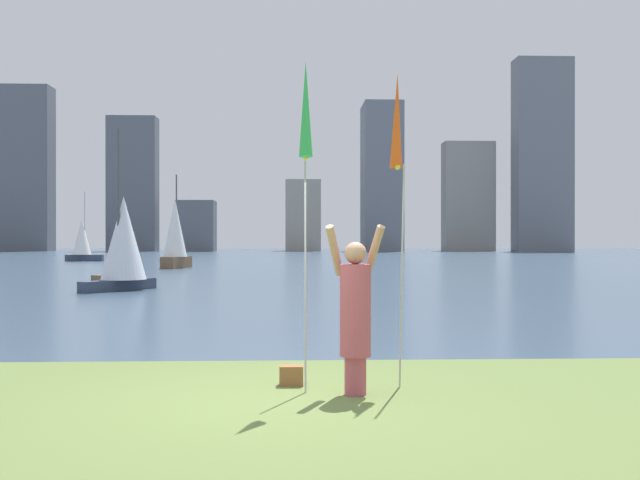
{
  "coord_description": "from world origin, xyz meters",
  "views": [
    {
      "loc": [
        0.23,
        -8.23,
        1.83
      ],
      "look_at": [
        0.89,
        8.69,
        1.78
      ],
      "focal_mm": 41.43,
      "sensor_mm": 36.0,
      "label": 1
    }
  ],
  "objects_px": {
    "bag": "(291,376)",
    "sailboat_4": "(82,240)",
    "sailboat_0": "(175,234)",
    "sailboat_5": "(123,241)",
    "person": "(355,311)",
    "kite_flag_left": "(306,118)",
    "kite_flag_right": "(397,129)",
    "sailboat_2": "(119,278)"
  },
  "relations": [
    {
      "from": "kite_flag_left",
      "to": "sailboat_4",
      "type": "bearing_deg",
      "value": 108.35
    },
    {
      "from": "sailboat_4",
      "to": "sailboat_5",
      "type": "xyz_separation_m",
      "value": [
        10.61,
        -32.78,
        0.07
      ]
    },
    {
      "from": "person",
      "to": "kite_flag_right",
      "type": "relative_size",
      "value": 0.51
    },
    {
      "from": "bag",
      "to": "sailboat_0",
      "type": "xyz_separation_m",
      "value": [
        -7.01,
        35.62,
        1.92
      ]
    },
    {
      "from": "kite_flag_left",
      "to": "sailboat_5",
      "type": "height_order",
      "value": "sailboat_5"
    },
    {
      "from": "kite_flag_right",
      "to": "sailboat_5",
      "type": "xyz_separation_m",
      "value": [
        -7.21,
        16.81,
        -1.49
      ]
    },
    {
      "from": "sailboat_2",
      "to": "bag",
      "type": "bearing_deg",
      "value": -71.47
    },
    {
      "from": "kite_flag_left",
      "to": "sailboat_5",
      "type": "relative_size",
      "value": 0.7
    },
    {
      "from": "sailboat_0",
      "to": "sailboat_5",
      "type": "height_order",
      "value": "sailboat_0"
    },
    {
      "from": "bag",
      "to": "sailboat_5",
      "type": "xyz_separation_m",
      "value": [
        -5.89,
        16.89,
        1.59
      ]
    },
    {
      "from": "kite_flag_right",
      "to": "sailboat_2",
      "type": "xyz_separation_m",
      "value": [
        -8.24,
        20.56,
        -2.97
      ]
    },
    {
      "from": "sailboat_5",
      "to": "kite_flag_right",
      "type": "bearing_deg",
      "value": -66.77
    },
    {
      "from": "kite_flag_right",
      "to": "sailboat_2",
      "type": "height_order",
      "value": "sailboat_2"
    },
    {
      "from": "sailboat_0",
      "to": "sailboat_4",
      "type": "relative_size",
      "value": 1.04
    },
    {
      "from": "kite_flag_left",
      "to": "kite_flag_right",
      "type": "height_order",
      "value": "kite_flag_left"
    },
    {
      "from": "bag",
      "to": "sailboat_2",
      "type": "relative_size",
      "value": 0.07
    },
    {
      "from": "sailboat_4",
      "to": "sailboat_5",
      "type": "bearing_deg",
      "value": -72.07
    },
    {
      "from": "sailboat_0",
      "to": "sailboat_5",
      "type": "bearing_deg",
      "value": -86.57
    },
    {
      "from": "bag",
      "to": "sailboat_4",
      "type": "relative_size",
      "value": 0.05
    },
    {
      "from": "sailboat_0",
      "to": "sailboat_5",
      "type": "xyz_separation_m",
      "value": [
        1.12,
        -18.73,
        -0.33
      ]
    },
    {
      "from": "sailboat_0",
      "to": "sailboat_4",
      "type": "bearing_deg",
      "value": 124.03
    },
    {
      "from": "sailboat_2",
      "to": "sailboat_4",
      "type": "height_order",
      "value": "sailboat_4"
    },
    {
      "from": "person",
      "to": "sailboat_5",
      "type": "xyz_separation_m",
      "value": [
        -6.63,
        17.45,
        0.74
      ]
    },
    {
      "from": "kite_flag_left",
      "to": "sailboat_5",
      "type": "xyz_separation_m",
      "value": [
        -6.05,
        17.45,
        -1.52
      ]
    },
    {
      "from": "sailboat_4",
      "to": "bag",
      "type": "bearing_deg",
      "value": -71.63
    },
    {
      "from": "kite_flag_left",
      "to": "person",
      "type": "bearing_deg",
      "value": 0.3
    },
    {
      "from": "sailboat_4",
      "to": "kite_flag_left",
      "type": "bearing_deg",
      "value": -71.65
    },
    {
      "from": "person",
      "to": "sailboat_5",
      "type": "relative_size",
      "value": 0.35
    },
    {
      "from": "kite_flag_right",
      "to": "sailboat_5",
      "type": "relative_size",
      "value": 0.69
    },
    {
      "from": "sailboat_0",
      "to": "sailboat_4",
      "type": "xyz_separation_m",
      "value": [
        -9.49,
        14.05,
        -0.4
      ]
    },
    {
      "from": "kite_flag_right",
      "to": "kite_flag_left",
      "type": "bearing_deg",
      "value": -150.9
    },
    {
      "from": "kite_flag_right",
      "to": "sailboat_4",
      "type": "relative_size",
      "value": 0.71
    },
    {
      "from": "person",
      "to": "sailboat_2",
      "type": "height_order",
      "value": "sailboat_2"
    },
    {
      "from": "bag",
      "to": "sailboat_4",
      "type": "height_order",
      "value": "sailboat_4"
    },
    {
      "from": "bag",
      "to": "sailboat_4",
      "type": "xyz_separation_m",
      "value": [
        -16.5,
        49.67,
        1.52
      ]
    },
    {
      "from": "person",
      "to": "kite_flag_left",
      "type": "height_order",
      "value": "kite_flag_left"
    },
    {
      "from": "sailboat_2",
      "to": "sailboat_5",
      "type": "bearing_deg",
      "value": -74.64
    },
    {
      "from": "kite_flag_right",
      "to": "bag",
      "type": "distance_m",
      "value": 3.36
    },
    {
      "from": "kite_flag_left",
      "to": "sailboat_4",
      "type": "xyz_separation_m",
      "value": [
        -16.66,
        50.24,
        -1.58
      ]
    },
    {
      "from": "kite_flag_left",
      "to": "bag",
      "type": "height_order",
      "value": "kite_flag_left"
    },
    {
      "from": "kite_flag_left",
      "to": "sailboat_0",
      "type": "relative_size",
      "value": 0.69
    },
    {
      "from": "person",
      "to": "sailboat_0",
      "type": "height_order",
      "value": "sailboat_0"
    }
  ]
}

